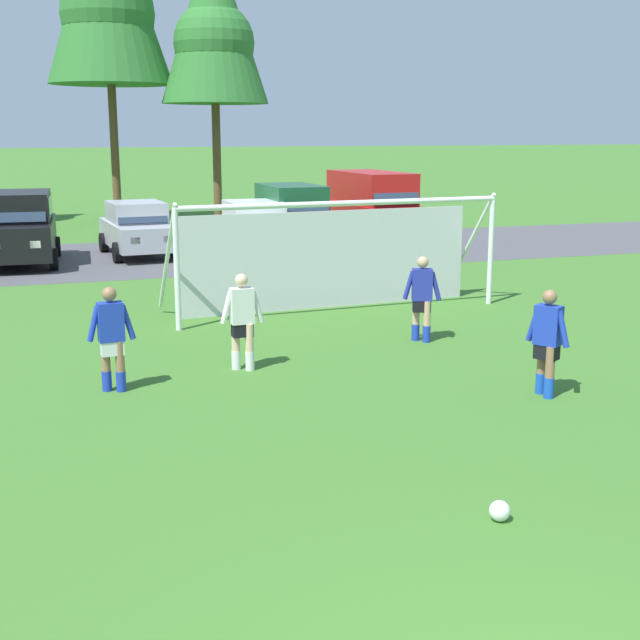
{
  "coord_description": "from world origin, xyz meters",
  "views": [
    {
      "loc": [
        -2.94,
        -3.88,
        3.94
      ],
      "look_at": [
        1.16,
        8.43,
        1.06
      ],
      "focal_mm": 47.98,
      "sensor_mm": 36.0,
      "label": 1
    }
  ],
  "objects": [
    {
      "name": "player_winger_left",
      "position": [
        4.23,
        6.85,
        0.82
      ],
      "size": [
        0.41,
        0.7,
        1.64
      ],
      "color": "#936B4C",
      "rests_on": "ground"
    },
    {
      "name": "parking_lot_strip",
      "position": [
        0.0,
        23.54,
        0.0
      ],
      "size": [
        52.0,
        8.4,
        0.01
      ],
      "primitive_type": "cube",
      "color": "#4C4C51",
      "rests_on": "ground"
    },
    {
      "name": "player_striker_near",
      "position": [
        0.22,
        9.71,
        0.82
      ],
      "size": [
        0.73,
        0.29,
        1.64
      ],
      "color": "beige",
      "rests_on": "ground"
    },
    {
      "name": "parked_car_slot_center_left",
      "position": [
        0.16,
        23.97,
        0.88
      ],
      "size": [
        2.29,
        4.33,
        1.72
      ],
      "color": "#B2B2BC",
      "rests_on": "ground"
    },
    {
      "name": "tree_center_back",
      "position": [
        4.76,
        33.45,
        8.4
      ],
      "size": [
        4.58,
        4.58,
        12.21
      ],
      "color": "brown",
      "rests_on": "ground"
    },
    {
      "name": "ground_plane",
      "position": [
        0.0,
        15.0,
        0.0
      ],
      "size": [
        400.0,
        400.0,
        0.0
      ],
      "primitive_type": "plane",
      "color": "#3D7028"
    },
    {
      "name": "parked_car_slot_right",
      "position": [
        8.53,
        24.63,
        1.34
      ],
      "size": [
        2.36,
        4.88,
        2.52
      ],
      "color": "red",
      "rests_on": "ground"
    },
    {
      "name": "parked_car_slot_center_right",
      "position": [
        5.35,
        23.95,
        1.11
      ],
      "size": [
        2.19,
        4.63,
        2.16
      ],
      "color": "#194C2D",
      "rests_on": "ground"
    },
    {
      "name": "player_trailing_back",
      "position": [
        3.92,
        10.59,
        0.82
      ],
      "size": [
        0.69,
        0.42,
        1.64
      ],
      "color": "tan",
      "rests_on": "ground"
    },
    {
      "name": "soccer_goal",
      "position": [
        3.28,
        13.99,
        1.29
      ],
      "size": [
        7.52,
        2.38,
        2.57
      ],
      "color": "white",
      "rests_on": "ground"
    },
    {
      "name": "soccer_ball",
      "position": [
        1.4,
        3.28,
        0.11
      ],
      "size": [
        0.22,
        0.22,
        0.22
      ],
      "color": "white",
      "rests_on": "ground"
    },
    {
      "name": "player_midfield_center",
      "position": [
        -1.96,
        9.16,
        0.82
      ],
      "size": [
        0.74,
        0.27,
        1.64
      ],
      "color": "#936B4C",
      "rests_on": "ground"
    },
    {
      "name": "parked_car_slot_center",
      "position": [
        3.8,
        23.05,
        0.88
      ],
      "size": [
        2.04,
        4.2,
        1.72
      ],
      "color": "silver",
      "rests_on": "ground"
    },
    {
      "name": "parked_car_slot_left",
      "position": [
        -3.38,
        23.27,
        1.11
      ],
      "size": [
        2.33,
        4.7,
        2.16
      ],
      "color": "black",
      "rests_on": "ground"
    }
  ]
}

